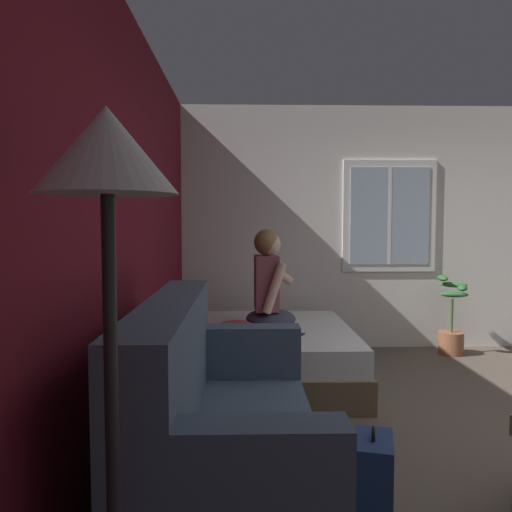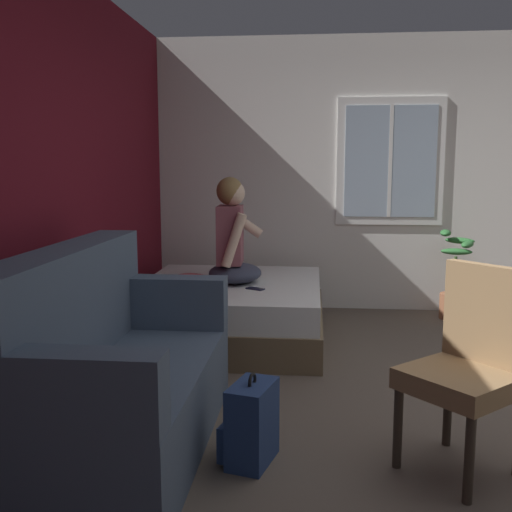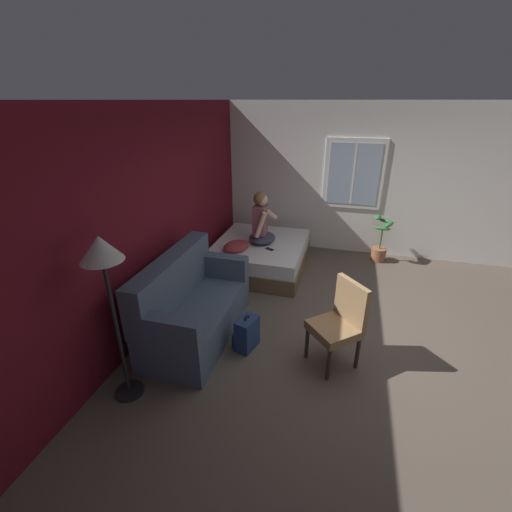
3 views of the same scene
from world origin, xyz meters
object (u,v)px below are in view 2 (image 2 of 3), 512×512
(potted_plant, at_px, (454,288))
(side_chair, at_px, (470,361))
(throw_pillow, at_px, (186,283))
(couch, at_px, (111,375))
(backpack, at_px, (250,424))
(cell_phone, at_px, (255,289))
(person_seated, at_px, (233,240))
(bed, at_px, (231,311))

(potted_plant, bearing_deg, side_chair, 168.51)
(throw_pillow, relative_size, potted_plant, 0.56)
(couch, bearing_deg, backpack, -96.32)
(couch, height_order, cell_phone, couch)
(cell_phone, bearing_deg, person_seated, -113.17)
(bed, relative_size, side_chair, 1.77)
(bed, bearing_deg, cell_phone, -138.64)
(person_seated, height_order, backpack, person_seated)
(throw_pillow, bearing_deg, person_seated, -34.72)
(couch, height_order, person_seated, person_seated)
(bed, relative_size, cell_phone, 12.07)
(bed, bearing_deg, throw_pillow, 146.28)
(person_seated, height_order, throw_pillow, person_seated)
(side_chair, bearing_deg, person_seated, 34.30)
(backpack, xyz_separation_m, throw_pillow, (1.68, 0.68, 0.36))
(side_chair, height_order, person_seated, person_seated)
(bed, distance_m, throw_pillow, 0.60)
(side_chair, height_order, throw_pillow, side_chair)
(bed, height_order, side_chair, side_chair)
(person_seated, xyz_separation_m, potted_plant, (0.84, -2.01, -0.53))
(backpack, bearing_deg, bed, 10.44)
(couch, height_order, backpack, couch)
(person_seated, relative_size, throw_pillow, 1.82)
(couch, relative_size, throw_pillow, 3.55)
(couch, relative_size, potted_plant, 2.00)
(person_seated, bearing_deg, side_chair, -145.70)
(side_chair, bearing_deg, backpack, 92.64)
(bed, bearing_deg, couch, 170.65)
(person_seated, relative_size, cell_phone, 6.08)
(bed, relative_size, throw_pillow, 3.62)
(potted_plant, bearing_deg, cell_phone, 121.86)
(side_chair, height_order, backpack, side_chair)
(side_chair, relative_size, potted_plant, 1.15)
(bed, distance_m, person_seated, 0.60)
(side_chair, height_order, potted_plant, side_chair)
(side_chair, xyz_separation_m, backpack, (-0.05, 1.04, -0.34))
(throw_pillow, bearing_deg, cell_phone, -72.17)
(bed, relative_size, potted_plant, 2.04)
(backpack, bearing_deg, potted_plant, -28.86)
(side_chair, xyz_separation_m, throw_pillow, (1.64, 1.72, 0.02))
(side_chair, bearing_deg, potted_plant, -11.49)
(bed, distance_m, backpack, 2.15)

